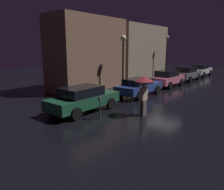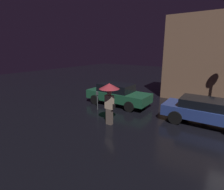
{
  "view_description": "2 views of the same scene",
  "coord_description": "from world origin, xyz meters",
  "px_view_note": "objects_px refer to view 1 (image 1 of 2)",
  "views": [
    {
      "loc": [
        -15.67,
        -7.29,
        3.6
      ],
      "look_at": [
        -6.86,
        -0.21,
        1.12
      ],
      "focal_mm": 35.0,
      "sensor_mm": 36.0,
      "label": 1
    },
    {
      "loc": [
        -1.0,
        -8.32,
        3.74
      ],
      "look_at": [
        -6.68,
        -0.1,
        1.12
      ],
      "focal_mm": 28.0,
      "sensor_mm": 36.0,
      "label": 2
    }
  ],
  "objects_px": {
    "pedestrian_with_umbrella": "(144,85)",
    "street_lamp_near": "(123,49)",
    "parking_meter": "(100,105)",
    "parked_car_green": "(83,98)",
    "parked_car_pink": "(167,78)",
    "street_lamp_far": "(167,50)",
    "parked_car_blue": "(139,86)",
    "parked_car_grey": "(186,73)",
    "parked_car_white": "(200,70)"
  },
  "relations": [
    {
      "from": "parked_car_blue",
      "to": "parked_car_white",
      "type": "distance_m",
      "value": 14.84
    },
    {
      "from": "parked_car_blue",
      "to": "parking_meter",
      "type": "height_order",
      "value": "parked_car_blue"
    },
    {
      "from": "parked_car_green",
      "to": "pedestrian_with_umbrella",
      "type": "height_order",
      "value": "pedestrian_with_umbrella"
    },
    {
      "from": "parked_car_grey",
      "to": "street_lamp_far",
      "type": "distance_m",
      "value": 3.6
    },
    {
      "from": "parked_car_blue",
      "to": "parked_car_grey",
      "type": "distance_m",
      "value": 9.9
    },
    {
      "from": "parked_car_green",
      "to": "pedestrian_with_umbrella",
      "type": "relative_size",
      "value": 2.07
    },
    {
      "from": "parked_car_grey",
      "to": "street_lamp_far",
      "type": "bearing_deg",
      "value": 87.59
    },
    {
      "from": "street_lamp_near",
      "to": "street_lamp_far",
      "type": "bearing_deg",
      "value": 2.21
    },
    {
      "from": "parked_car_pink",
      "to": "pedestrian_with_umbrella",
      "type": "bearing_deg",
      "value": -161.57
    },
    {
      "from": "parked_car_white",
      "to": "parking_meter",
      "type": "distance_m",
      "value": 20.84
    },
    {
      "from": "parked_car_green",
      "to": "parked_car_blue",
      "type": "height_order",
      "value": "parked_car_green"
    },
    {
      "from": "pedestrian_with_umbrella",
      "to": "street_lamp_near",
      "type": "distance_m",
      "value": 7.41
    },
    {
      "from": "parked_car_blue",
      "to": "parked_car_green",
      "type": "bearing_deg",
      "value": 176.71
    },
    {
      "from": "parked_car_blue",
      "to": "parked_car_white",
      "type": "bearing_deg",
      "value": -0.15
    },
    {
      "from": "parked_car_green",
      "to": "parked_car_pink",
      "type": "distance_m",
      "value": 10.57
    },
    {
      "from": "parked_car_grey",
      "to": "parked_car_white",
      "type": "relative_size",
      "value": 0.96
    },
    {
      "from": "parked_car_grey",
      "to": "parking_meter",
      "type": "height_order",
      "value": "parked_car_grey"
    },
    {
      "from": "parked_car_white",
      "to": "street_lamp_near",
      "type": "height_order",
      "value": "street_lamp_near"
    },
    {
      "from": "street_lamp_far",
      "to": "parked_car_pink",
      "type": "bearing_deg",
      "value": -153.11
    },
    {
      "from": "parking_meter",
      "to": "street_lamp_near",
      "type": "distance_m",
      "value": 8.38
    },
    {
      "from": "parking_meter",
      "to": "parked_car_green",
      "type": "bearing_deg",
      "value": 75.15
    },
    {
      "from": "pedestrian_with_umbrella",
      "to": "street_lamp_near",
      "type": "height_order",
      "value": "street_lamp_near"
    },
    {
      "from": "parked_car_pink",
      "to": "street_lamp_far",
      "type": "xyz_separation_m",
      "value": [
        5.04,
        2.56,
        2.51
      ]
    },
    {
      "from": "parked_car_grey",
      "to": "street_lamp_far",
      "type": "relative_size",
      "value": 0.87
    },
    {
      "from": "parked_car_blue",
      "to": "pedestrian_with_umbrella",
      "type": "relative_size",
      "value": 1.96
    },
    {
      "from": "parked_car_pink",
      "to": "parked_car_blue",
      "type": "bearing_deg",
      "value": -178.25
    },
    {
      "from": "parked_car_pink",
      "to": "parked_car_grey",
      "type": "relative_size",
      "value": 0.95
    },
    {
      "from": "parked_car_green",
      "to": "street_lamp_near",
      "type": "xyz_separation_m",
      "value": [
        6.58,
        2.02,
        2.71
      ]
    },
    {
      "from": "parked_car_pink",
      "to": "parked_car_white",
      "type": "height_order",
      "value": "parked_car_pink"
    },
    {
      "from": "parked_car_green",
      "to": "street_lamp_far",
      "type": "bearing_deg",
      "value": 9.21
    },
    {
      "from": "parked_car_pink",
      "to": "street_lamp_near",
      "type": "distance_m",
      "value": 5.29
    },
    {
      "from": "parked_car_grey",
      "to": "parking_meter",
      "type": "relative_size",
      "value": 3.58
    },
    {
      "from": "parking_meter",
      "to": "parked_car_pink",
      "type": "bearing_deg",
      "value": 7.6
    },
    {
      "from": "parked_car_green",
      "to": "parked_car_white",
      "type": "height_order",
      "value": "parked_car_green"
    },
    {
      "from": "street_lamp_far",
      "to": "pedestrian_with_umbrella",
      "type": "bearing_deg",
      "value": -159.02
    },
    {
      "from": "parked_car_grey",
      "to": "pedestrian_with_umbrella",
      "type": "relative_size",
      "value": 1.98
    },
    {
      "from": "parked_car_pink",
      "to": "parking_meter",
      "type": "distance_m",
      "value": 11.11
    },
    {
      "from": "street_lamp_near",
      "to": "parking_meter",
      "type": "bearing_deg",
      "value": -152.35
    },
    {
      "from": "parked_car_pink",
      "to": "parking_meter",
      "type": "relative_size",
      "value": 3.42
    },
    {
      "from": "parked_car_blue",
      "to": "street_lamp_far",
      "type": "height_order",
      "value": "street_lamp_far"
    },
    {
      "from": "parked_car_blue",
      "to": "parked_car_pink",
      "type": "distance_m",
      "value": 5.07
    },
    {
      "from": "parked_car_blue",
      "to": "parked_car_white",
      "type": "relative_size",
      "value": 0.95
    },
    {
      "from": "parked_car_white",
      "to": "parked_car_green",
      "type": "bearing_deg",
      "value": 179.93
    },
    {
      "from": "pedestrian_with_umbrella",
      "to": "street_lamp_far",
      "type": "distance_m",
      "value": 15.22
    },
    {
      "from": "parked_car_green",
      "to": "parked_car_blue",
      "type": "relative_size",
      "value": 1.05
    },
    {
      "from": "parked_car_grey",
      "to": "parked_car_blue",
      "type": "bearing_deg",
      "value": -177.46
    },
    {
      "from": "pedestrian_with_umbrella",
      "to": "street_lamp_near",
      "type": "xyz_separation_m",
      "value": [
        5.09,
        5.07,
        1.83
      ]
    },
    {
      "from": "parked_car_green",
      "to": "parking_meter",
      "type": "distance_m",
      "value": 1.72
    },
    {
      "from": "parked_car_grey",
      "to": "parked_car_pink",
      "type": "bearing_deg",
      "value": -177.98
    },
    {
      "from": "parking_meter",
      "to": "street_lamp_far",
      "type": "xyz_separation_m",
      "value": [
        16.05,
        4.03,
        2.56
      ]
    }
  ]
}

